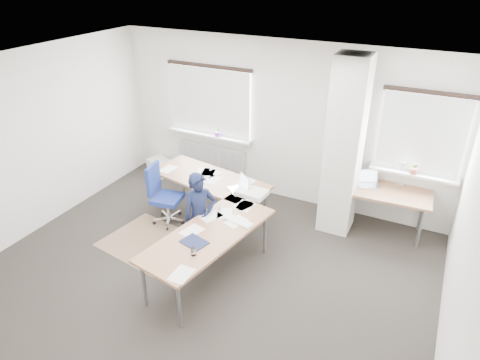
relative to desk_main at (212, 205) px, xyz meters
The scene contains 8 objects.
ground 0.96m from the desk_main, 68.92° to the right, with size 6.00×6.00×0.00m, color black.
room_shell 1.15m from the desk_main, 21.62° to the right, with size 6.04×5.04×2.82m.
floor_mat 1.21m from the desk_main, 156.08° to the right, with size 1.31×1.11×0.01m, color #806045.
white_crate 2.75m from the desk_main, 142.83° to the left, with size 0.49×0.34×0.29m, color white.
desk_main is the anchor object (origin of this frame).
desk_side 2.68m from the desk_main, 35.05° to the left, with size 1.44×0.78×1.22m.
task_chair 1.10m from the desk_main, 168.17° to the left, with size 0.56×0.55×1.02m.
person 0.29m from the desk_main, 96.12° to the right, with size 0.48×0.32×1.33m, color black.
Camera 1 is at (2.53, -4.00, 3.94)m, focal length 32.00 mm.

